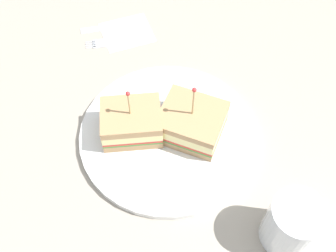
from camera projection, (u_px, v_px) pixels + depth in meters
The scene contains 8 objects.
ground_plane at pixel (168, 140), 69.68cm from camera, with size 99.96×99.96×2.00cm, color #9E9384.
plate at pixel (168, 135), 68.35cm from camera, with size 29.40×29.40×1.19cm, color white.
sandwich_half_front at pixel (132, 122), 65.81cm from camera, with size 9.00×10.69×10.47cm.
sandwich_half_back at pixel (192, 122), 65.92cm from camera, with size 12.98×13.20×11.25cm.
drink_glass at pixel (291, 225), 55.95cm from camera, with size 7.34×7.34×9.06cm.
napkin at pixel (127, 32), 82.47cm from camera, with size 9.73×8.76×0.15cm, color beige.
fork at pixel (109, 42), 80.82cm from camera, with size 2.55×12.05×0.35cm.
knife at pixel (109, 27), 83.21cm from camera, with size 1.92×13.06×0.35cm.
Camera 1 is at (35.32, -9.62, 58.33)cm, focal length 43.79 mm.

